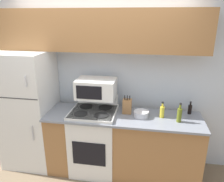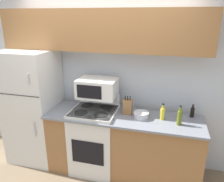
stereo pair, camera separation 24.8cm
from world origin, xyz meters
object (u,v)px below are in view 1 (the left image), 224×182
Objects in this scene: microwave at (96,88)px; bottle_cooking_spray at (162,111)px; knife_block at (127,106)px; bottle_soy_sauce at (190,109)px; stove at (94,140)px; bottle_olive_oil at (179,114)px; bowl at (141,114)px; refrigerator at (29,110)px.

microwave reaches higher than bottle_cooking_spray.
knife_block is at bearing -1.74° from microwave.
stove is at bearing -170.95° from bottle_soy_sauce.
bottle_olive_oil is at bearing -25.18° from bottle_cooking_spray.
knife_block is at bearing 167.50° from bottle_olive_oil.
bowl is at bearing -22.92° from knife_block.
knife_block is at bearing 157.08° from bowl.
stove is 0.76m from microwave.
refrigerator is 9.69× the size of bottle_soy_sauce.
stove is 5.47× the size of bowl.
refrigerator is at bearing 176.90° from bottle_olive_oil.
bottle_olive_oil is at bearing -8.37° from microwave.
bowl is at bearing -8.77° from microwave.
bottle_cooking_spray is at bearing 154.82° from bottle_olive_oil.
bottle_soy_sauce is (0.66, 0.21, 0.03)m from bowl.
microwave is at bearing 2.64° from refrigerator.
knife_block is 1.20× the size of bottle_cooking_spray.
microwave reaches higher than bowl.
refrigerator is 6.60× the size of knife_block.
stove is 4.23× the size of knife_block.
bottle_soy_sauce is (1.29, 0.11, -0.26)m from microwave.
knife_block is 1.47× the size of bottle_soy_sauce.
knife_block is 0.87m from bottle_soy_sauce.
bottle_olive_oil is at bearing -3.10° from refrigerator.
bowl is at bearing -173.22° from bottle_cooking_spray.
bottle_olive_oil is at bearing -12.50° from knife_block.
bottle_cooking_spray is (0.27, 0.03, 0.04)m from bowl.
bottle_soy_sauce is at bearing 9.05° from stove.
stove is at bearing -178.00° from bottle_cooking_spray.
knife_block is 0.70m from bottle_olive_oil.
refrigerator is at bearing -176.10° from bottle_soy_sauce.
refrigerator reaches higher than stove.
bottle_cooking_spray is (-0.38, -0.18, 0.02)m from bottle_soy_sauce.
bottle_cooking_spray is (1.94, -0.02, 0.13)m from refrigerator.
bottle_cooking_spray is at bearing -0.53° from refrigerator.
bottle_cooking_spray reaches higher than bottle_soy_sauce.
stove is 5.08× the size of bottle_cooking_spray.
bottle_soy_sauce is 0.69× the size of bottle_olive_oil.
bottle_olive_oil reaches higher than bowl.
bowl is 0.49m from bottle_olive_oil.
refrigerator is 2.34m from bottle_soy_sauce.
bowl is 0.93× the size of bottle_cooking_spray.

